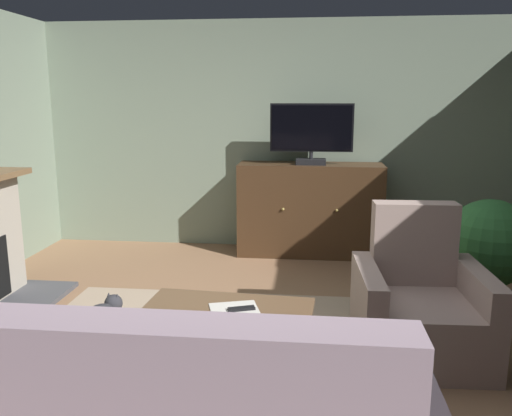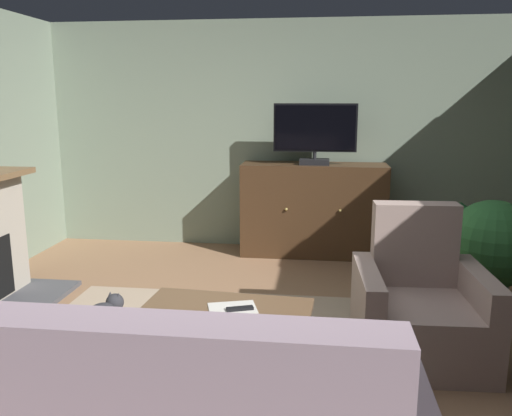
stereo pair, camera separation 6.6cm
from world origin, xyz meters
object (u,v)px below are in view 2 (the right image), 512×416
at_px(potted_plant_small_fern_corner, 492,248).
at_px(potted_plant_tall_palm_by_window, 454,247).
at_px(tv_cabinet, 313,212).
at_px(armchair_beside_cabinet, 419,310).
at_px(tv_remote, 240,309).
at_px(television, 315,132).
at_px(folded_newspaper, 232,308).
at_px(coffee_table, 226,315).
at_px(cat, 101,315).

height_order(potted_plant_small_fern_corner, potted_plant_tall_palm_by_window, potted_plant_small_fern_corner).
bearing_deg(tv_cabinet, armchair_beside_cabinet, -71.69).
bearing_deg(tv_remote, armchair_beside_cabinet, -2.16).
bearing_deg(potted_plant_tall_palm_by_window, potted_plant_small_fern_corner, -90.51).
height_order(television, armchair_beside_cabinet, television).
relative_size(folded_newspaper, potted_plant_small_fern_corner, 0.32).
bearing_deg(coffee_table, tv_cabinet, 79.17).
height_order(television, potted_plant_small_fern_corner, television).
distance_m(tv_cabinet, tv_remote, 2.70).
height_order(tv_remote, potted_plant_tall_palm_by_window, potted_plant_tall_palm_by_window).
distance_m(coffee_table, cat, 1.20).
distance_m(tv_cabinet, potted_plant_tall_palm_by_window, 1.51).
bearing_deg(tv_cabinet, folded_newspaper, -99.89).
bearing_deg(coffee_table, potted_plant_tall_palm_by_window, 49.40).
xyz_separation_m(television, armchair_beside_cabinet, (0.76, -2.24, -1.05)).
distance_m(tv_cabinet, coffee_table, 2.69).
bearing_deg(potted_plant_small_fern_corner, cat, -168.71).
xyz_separation_m(television, coffee_table, (-0.51, -2.59, -1.00)).
bearing_deg(armchair_beside_cabinet, tv_cabinet, 108.31).
relative_size(television, folded_newspaper, 2.96).
distance_m(coffee_table, tv_remote, 0.11).
height_order(coffee_table, armchair_beside_cabinet, armchair_beside_cabinet).
xyz_separation_m(armchair_beside_cabinet, potted_plant_tall_palm_by_window, (0.68, 1.92, -0.08)).
bearing_deg(armchair_beside_cabinet, cat, 176.52).
bearing_deg(television, coffee_table, -101.05).
height_order(coffee_table, potted_plant_tall_palm_by_window, potted_plant_tall_palm_by_window).
xyz_separation_m(folded_newspaper, potted_plant_tall_palm_by_window, (1.90, 2.27, -0.17)).
distance_m(television, armchair_beside_cabinet, 2.59).
xyz_separation_m(television, cat, (-1.57, -2.10, -1.27)).
xyz_separation_m(television, potted_plant_tall_palm_by_window, (1.44, -0.32, -1.13)).
xyz_separation_m(television, tv_remote, (-0.41, -2.62, -0.94)).
bearing_deg(potted_plant_small_fern_corner, tv_remote, -148.67).
height_order(television, tv_remote, television).
xyz_separation_m(armchair_beside_cabinet, potted_plant_small_fern_corner, (0.67, 0.74, 0.25)).
distance_m(television, potted_plant_tall_palm_by_window, 1.86).
xyz_separation_m(armchair_beside_cabinet, cat, (-2.33, 0.14, -0.22)).
bearing_deg(potted_plant_small_fern_corner, potted_plant_tall_palm_by_window, 89.49).
bearing_deg(tv_remote, cat, 135.76).
bearing_deg(cat, coffee_table, -24.68).
relative_size(folded_newspaper, cat, 0.43).
bearing_deg(cat, potted_plant_tall_palm_by_window, 30.58).
height_order(tv_remote, cat, tv_remote).
relative_size(coffee_table, folded_newspaper, 3.71).
relative_size(folded_newspaper, potted_plant_tall_palm_by_window, 0.36).
relative_size(folded_newspaper, armchair_beside_cabinet, 0.30).
bearing_deg(coffee_table, potted_plant_small_fern_corner, 29.38).
height_order(armchair_beside_cabinet, cat, armchair_beside_cabinet).
relative_size(tv_cabinet, potted_plant_tall_palm_by_window, 1.90).
relative_size(television, potted_plant_small_fern_corner, 0.93).
bearing_deg(television, tv_remote, -98.90).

